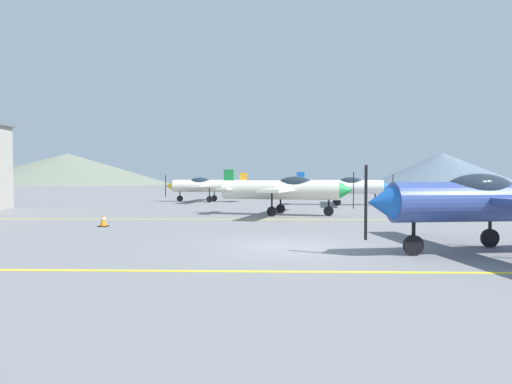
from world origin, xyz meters
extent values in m
plane|color=slate|center=(0.00, 0.00, 0.00)|extent=(400.00, 400.00, 0.00)
cube|color=yellow|center=(0.00, -3.45, 0.01)|extent=(80.00, 0.16, 0.01)
cube|color=yellow|center=(0.00, 8.61, 0.01)|extent=(80.00, 0.16, 0.01)
cylinder|color=#33478C|center=(5.90, -0.96, 1.39)|extent=(6.63, 2.01, 1.06)
cone|color=blue|center=(2.33, -1.49, 1.39)|extent=(0.80, 0.99, 0.90)
cube|color=black|center=(1.95, -1.54, 1.39)|extent=(0.06, 0.12, 1.92)
ellipsoid|color=#1E2833|center=(5.04, -1.08, 1.71)|extent=(2.03, 1.14, 0.87)
cube|color=#33478C|center=(5.52, -1.01, 1.44)|extent=(2.29, 8.53, 0.15)
cylinder|color=black|center=(3.23, -1.35, 0.75)|extent=(0.10, 0.10, 0.97)
cylinder|color=black|center=(3.23, -1.35, 0.27)|extent=(0.55, 0.19, 0.54)
cylinder|color=black|center=(5.93, 0.12, 0.75)|extent=(0.10, 0.10, 0.97)
cylinder|color=black|center=(5.93, 0.12, 0.27)|extent=(0.55, 0.19, 0.54)
cylinder|color=silver|center=(0.07, 11.37, 1.39)|extent=(6.60, 2.62, 1.06)
cone|color=#1E8C3F|center=(3.56, 10.48, 1.39)|extent=(0.87, 1.04, 0.90)
cube|color=black|center=(3.94, 10.39, 1.39)|extent=(0.07, 0.12, 1.92)
ellipsoid|color=#1E2833|center=(0.91, 11.15, 1.71)|extent=(2.08, 1.31, 0.87)
cube|color=silver|center=(0.44, 11.27, 1.44)|extent=(3.09, 8.47, 0.15)
cube|color=silver|center=(-2.83, 12.09, 1.44)|extent=(1.26, 2.59, 0.10)
cube|color=#1E8C3F|center=(-2.83, 12.09, 1.97)|extent=(0.62, 0.26, 1.15)
cylinder|color=black|center=(2.68, 10.71, 0.75)|extent=(0.10, 0.10, 0.97)
cylinder|color=black|center=(2.68, 10.71, 0.27)|extent=(0.55, 0.24, 0.54)
cylinder|color=black|center=(-0.38, 10.39, 0.75)|extent=(0.10, 0.10, 0.97)
cylinder|color=black|center=(-0.38, 10.39, 0.27)|extent=(0.55, 0.24, 0.54)
cylinder|color=black|center=(0.14, 12.44, 0.75)|extent=(0.10, 0.10, 0.97)
cylinder|color=black|center=(0.14, 12.44, 0.27)|extent=(0.55, 0.24, 0.54)
cylinder|color=white|center=(4.90, 20.99, 1.39)|extent=(6.62, 1.77, 1.06)
cone|color=blue|center=(8.49, 20.59, 1.39)|extent=(0.77, 0.97, 0.90)
cube|color=black|center=(8.87, 20.55, 1.39)|extent=(0.05, 0.12, 1.92)
ellipsoid|color=#1E2833|center=(5.76, 20.89, 1.71)|extent=(2.01, 1.07, 0.87)
cube|color=white|center=(5.28, 20.94, 1.44)|extent=(1.98, 8.53, 0.15)
cube|color=white|center=(1.94, 21.31, 1.44)|extent=(0.94, 2.56, 0.10)
cube|color=blue|center=(1.94, 21.31, 1.97)|extent=(0.62, 0.18, 1.15)
cylinder|color=black|center=(7.58, 20.69, 0.75)|extent=(0.10, 0.10, 0.97)
cylinder|color=black|center=(7.58, 20.69, 0.27)|extent=(0.55, 0.17, 0.54)
cylinder|color=black|center=(4.59, 19.96, 0.75)|extent=(0.10, 0.10, 0.97)
cylinder|color=black|center=(4.59, 19.96, 0.27)|extent=(0.55, 0.17, 0.54)
cylinder|color=black|center=(4.83, 22.06, 0.75)|extent=(0.10, 0.10, 0.97)
cylinder|color=black|center=(4.83, 22.06, 0.27)|extent=(0.55, 0.17, 0.54)
cylinder|color=silver|center=(-5.74, 25.40, 1.39)|extent=(6.60, 1.49, 1.06)
cone|color=#F2A519|center=(-9.34, 25.64, 1.39)|extent=(0.73, 0.94, 0.90)
cube|color=black|center=(-9.73, 25.66, 1.39)|extent=(0.05, 0.12, 1.92)
ellipsoid|color=#1E2833|center=(-6.61, 25.45, 1.71)|extent=(1.98, 0.99, 0.87)
cube|color=silver|center=(-6.13, 25.42, 1.44)|extent=(1.62, 8.52, 0.15)
cube|color=silver|center=(-2.77, 25.20, 1.44)|extent=(0.84, 2.54, 0.10)
cube|color=#F2A519|center=(-2.77, 25.20, 1.97)|extent=(0.61, 0.16, 1.15)
cylinder|color=black|center=(-8.43, 25.58, 0.75)|extent=(0.10, 0.10, 0.97)
cylinder|color=black|center=(-8.43, 25.58, 0.27)|extent=(0.55, 0.15, 0.54)
cylinder|color=black|center=(-5.48, 26.44, 0.75)|extent=(0.10, 0.10, 0.97)
cylinder|color=black|center=(-5.48, 26.44, 0.27)|extent=(0.55, 0.15, 0.54)
cylinder|color=black|center=(-5.62, 24.33, 0.75)|extent=(0.10, 0.10, 0.97)
cylinder|color=black|center=(-5.62, 24.33, 0.27)|extent=(0.55, 0.15, 0.54)
cube|color=black|center=(-7.49, 5.25, 0.02)|extent=(0.36, 0.36, 0.04)
cone|color=orange|center=(-7.49, 5.25, 0.32)|extent=(0.29, 0.29, 0.55)
cylinder|color=white|center=(-7.49, 5.25, 0.34)|extent=(0.20, 0.20, 0.08)
cone|color=slate|center=(-72.01, 139.91, 5.56)|extent=(74.07, 74.07, 11.12)
cone|color=slate|center=(66.41, 157.71, 6.06)|extent=(55.23, 55.23, 12.12)
camera|label=1|loc=(-0.54, -12.77, 2.00)|focal=30.58mm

